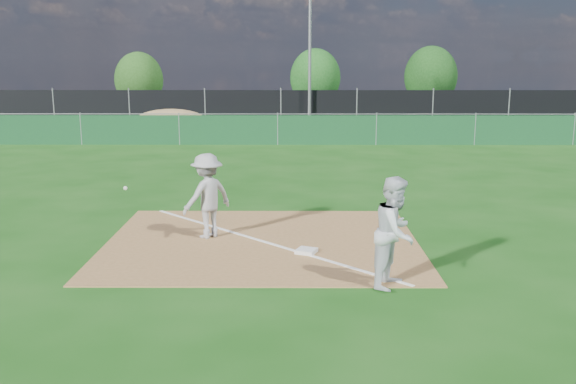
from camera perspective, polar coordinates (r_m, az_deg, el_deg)
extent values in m
plane|color=#14480F|center=(21.25, -1.21, 2.40)|extent=(90.00, 90.00, 0.00)
cube|color=olive|center=(12.47, -2.30, -4.45)|extent=(6.00, 5.00, 0.02)
cube|color=white|center=(12.47, -2.30, -4.38)|extent=(5.01, 5.01, 0.01)
cube|color=#113E1F|center=(26.12, -0.93, 5.52)|extent=(44.00, 0.05, 1.20)
ellipsoid|color=#9E7F4C|center=(30.12, -10.39, 6.16)|extent=(3.38, 2.60, 1.17)
cube|color=black|center=(34.06, -0.64, 7.54)|extent=(46.00, 0.04, 1.80)
cube|color=black|center=(39.11, -0.52, 6.80)|extent=(46.00, 9.00, 0.01)
cylinder|color=slate|center=(33.67, 1.96, 12.76)|extent=(0.16, 0.16, 8.00)
cube|color=white|center=(11.75, 1.64, -5.26)|extent=(0.44, 0.44, 0.07)
imported|color=#B1B1B4|center=(12.66, -7.19, -0.34)|extent=(1.21, 1.19, 1.67)
sphere|color=white|center=(12.56, -14.26, 0.34)|extent=(0.08, 0.08, 0.08)
imported|color=silver|center=(10.05, 9.52, -3.54)|extent=(0.99, 1.06, 1.75)
imported|color=#B7BAC0|center=(38.77, -9.48, 7.63)|extent=(4.13, 1.75, 1.39)
imported|color=black|center=(39.02, -0.66, 7.90)|extent=(4.84, 3.22, 1.51)
imported|color=black|center=(38.68, 7.33, 7.52)|extent=(4.36, 2.86, 1.17)
cylinder|color=#382316|center=(45.20, -13.02, 7.87)|extent=(0.24, 0.24, 1.08)
ellipsoid|color=#1F4A15|center=(45.13, -13.11, 9.69)|extent=(3.24, 3.24, 3.72)
cylinder|color=#382316|center=(44.66, 2.43, 8.16)|extent=(0.24, 0.24, 1.14)
ellipsoid|color=#174F16|center=(44.58, 2.44, 10.12)|extent=(3.43, 3.43, 3.95)
cylinder|color=#382316|center=(45.60, 12.48, 8.00)|extent=(0.24, 0.24, 1.19)
ellipsoid|color=#144012|center=(45.52, 12.57, 10.00)|extent=(3.58, 3.58, 4.11)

